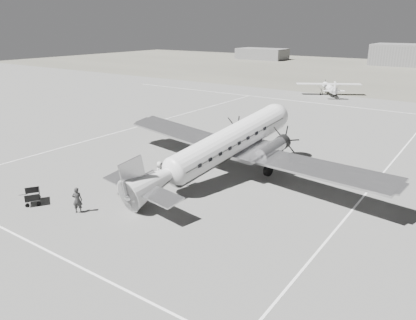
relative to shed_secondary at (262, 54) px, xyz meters
The scene contains 14 objects.
ground 127.49m from the shed_secondary, 64.44° to the right, with size 260.00×260.00×0.00m, color slate.
taxi_line_near 140.25m from the shed_secondary, 66.91° to the right, with size 60.00×0.15×0.01m, color white.
taxi_line_right 133.11m from the shed_secondary, 59.77° to the right, with size 0.15×80.00×0.01m, color white.
taxi_line_left 111.35m from the shed_secondary, 70.59° to the right, with size 0.15×60.00×0.01m, color white.
taxi_line_horizon 93.03m from the shed_secondary, 53.75° to the right, with size 90.00×0.15×0.01m, color white.
grass_infield 58.56m from the shed_secondary, 19.98° to the right, with size 260.00×90.00×0.01m, color #646254.
shed_secondary is the anchor object (origin of this frame).
dc3_airliner 126.45m from the shed_secondary, 63.73° to the right, with size 28.14×19.52×5.36m, color #B6B6B9, non-canonical shape.
light_plane_left 82.20m from the shed_secondary, 53.58° to the right, with size 11.80×9.57×2.45m, color silver, non-canonical shape.
baggage_cart_near 130.83m from the shed_secondary, 66.55° to the right, with size 1.92×1.36×1.09m, color slate, non-canonical shape.
baggage_cart_far 134.22m from the shed_secondary, 69.34° to the right, with size 1.71×1.21×0.97m, color slate, non-canonical shape.
ground_crew 134.86m from the shed_secondary, 67.60° to the right, with size 0.69×0.45×1.88m, color #292929.
ramp_agent 130.49m from the shed_secondary, 66.45° to the right, with size 0.77×0.60×1.58m, color #B1B1AF.
passenger 128.58m from the shed_secondary, 65.88° to the right, with size 0.95×0.62×1.94m, color beige.
Camera 1 is at (18.59, -25.55, 12.49)m, focal length 35.00 mm.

